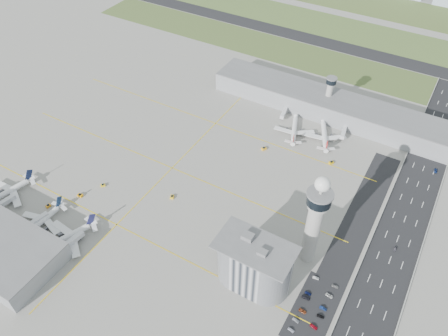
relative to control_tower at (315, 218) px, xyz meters
The scene contains 47 objects.
ground 80.47m from the control_tower, behind, with size 1000.00×1000.00×0.00m, color #9B9890.
grass_strip_0 238.28m from the control_tower, 112.98° to the left, with size 480.00×50.00×0.08m, color #425327.
grass_strip_1 308.14m from the control_tower, 107.49° to the left, with size 480.00×60.00×0.08m, color #435E2C.
grass_strip_2 384.80m from the control_tower, 103.89° to the left, with size 480.00×70.00×0.08m, color #4E622E.
runway 272.40m from the control_tower, 109.91° to the left, with size 480.00×22.00×0.10m, color black.
highway 56.01m from the control_tower, 10.54° to the right, with size 28.00×500.00×0.10m, color black.
barrier_left 45.73m from the control_tower, 15.42° to the right, with size 0.60×500.00×1.20m, color #9E9E99.
barrier_right 67.08m from the control_tower, ahead, with size 0.60×500.00×1.20m, color #9E9E99.
landside_road 43.28m from the control_tower, 45.00° to the right, with size 18.00×260.00×0.08m, color black.
parking_lot 48.79m from the control_tower, 61.93° to the right, with size 20.00×44.00×0.10m, color black.
taxiway_line_h_0 123.35m from the control_tower, 161.26° to the right, with size 260.00×0.60×0.01m, color yellow.
taxiway_line_h_1 119.40m from the control_tower, 168.89° to the left, with size 260.00×0.60×0.01m, color yellow.
taxiway_line_h_2 143.16m from the control_tower, 143.79° to the left, with size 260.00×0.60×0.01m, color yellow.
taxiway_line_v 119.40m from the control_tower, 168.89° to the left, with size 0.60×260.00×0.01m, color yellow.
control_tower is the anchor object (origin of this frame).
secondary_tower 148.97m from the control_tower, 106.48° to the left, with size 8.60×8.60×31.90m.
admin_building 41.10m from the control_tower, 123.70° to the right, with size 42.00×24.00×33.50m.
terminal_pier 146.15m from the control_tower, 102.88° to the left, with size 210.00×32.00×15.80m.
airplane_near_a 200.85m from the control_tower, 163.75° to the right, with size 39.77×33.80×11.14m, color white, non-canonical shape.
airplane_near_b 166.84m from the control_tower, 157.84° to the right, with size 36.97×31.43×10.35m, color white, non-canonical shape.
airplane_near_c 147.17m from the control_tower, 154.06° to the right, with size 40.23×34.19×11.26m, color white, non-canonical shape.
airplane_far_a 119.88m from the control_tower, 117.35° to the left, with size 37.23×31.64×10.42m, color white, non-canonical shape.
airplane_far_b 116.54m from the control_tower, 105.81° to the left, with size 39.02×33.17×10.93m, color white, non-canonical shape.
jet_bridge_near_1 172.69m from the control_tower, 156.00° to the right, with size 14.00×3.00×5.70m, color silver, non-canonical shape.
jet_bridge_near_2 146.36m from the control_tower, 151.10° to the right, with size 14.00×3.00×5.70m, color silver, non-canonical shape.
jet_bridge_far_0 145.99m from the control_tower, 119.45° to the left, with size 14.00×3.00×5.70m, color silver, non-canonical shape.
jet_bridge_far_1 129.66m from the control_tower, 99.16° to the left, with size 14.00×3.00×5.70m, color silver, non-canonical shape.
tug_0 156.02m from the control_tower, 168.11° to the right, with size 2.33×3.39×1.97m, color #F69E09, non-canonical shape.
tug_1 170.96m from the control_tower, 163.07° to the right, with size 2.14×3.11×1.81m, color orange, non-canonical shape.
tug_2 147.22m from the control_tower, behind, with size 2.10×3.05×1.77m, color yellow, non-canonical shape.
tug_3 101.23m from the control_tower, behind, with size 2.15×3.13×1.82m, color yellow, non-canonical shape.
tug_4 103.17m from the control_tower, 131.45° to the left, with size 2.45×3.57×2.07m, color #F2A920, non-canonical shape.
tug_5 91.84m from the control_tower, 100.64° to the left, with size 2.30×3.34×1.94m, color #D5A40A, non-canonical shape.
car_lot_0 58.76m from the control_tower, 77.10° to the right, with size 1.45×3.60×1.23m, color silver.
car_lot_1 54.07m from the control_tower, 75.30° to the right, with size 1.32×3.78×1.25m, color slate.
car_lot_2 49.62m from the control_tower, 70.98° to the right, with size 1.90×4.13×1.15m, color brown.
car_lot_3 44.00m from the control_tower, 68.31° to the right, with size 1.85×4.54×1.32m, color black.
car_lot_4 42.33m from the control_tower, 65.83° to the right, with size 1.46×3.63×1.24m, color #0F1747.
car_lot_5 37.64m from the control_tower, 48.13° to the right, with size 1.26×3.61×1.19m, color silver.
car_lot_7 55.69m from the control_tower, 62.84° to the right, with size 1.69×4.16×1.21m, color maroon.
car_lot_8 51.26m from the control_tower, 56.67° to the right, with size 1.56×3.87×1.32m, color black.
car_lot_9 48.19m from the control_tower, 52.71° to the right, with size 1.35×3.86×1.27m, color navy.
car_lot_10 44.00m from the control_tower, 41.20° to the right, with size 2.01×4.37×1.21m, color #BDBDBD.
car_lot_11 42.04m from the control_tower, 27.07° to the right, with size 1.58×3.89×1.13m, color gray.
car_hw_1 63.68m from the control_tower, 35.63° to the left, with size 1.25×3.59×1.18m, color black.
car_hw_2 128.72m from the control_tower, 65.79° to the left, with size 2.10×4.56×1.27m, color navy.
car_hw_4 176.74m from the control_tower, 78.11° to the left, with size 1.53×3.79×1.29m, color #919497.
Camera 1 is at (105.93, -146.05, 213.76)m, focal length 35.00 mm.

